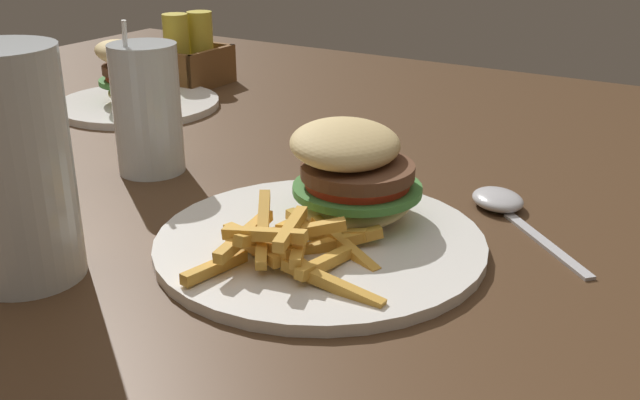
{
  "coord_description": "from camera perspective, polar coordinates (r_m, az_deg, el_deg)",
  "views": [
    {
      "loc": [
        -0.57,
        -0.55,
        1.05
      ],
      "look_at": [
        -0.08,
        -0.25,
        0.81
      ],
      "focal_mm": 42.0,
      "sensor_mm": 36.0,
      "label": 1
    }
  ],
  "objects": [
    {
      "name": "meal_plate_far",
      "position": [
        1.1,
        -13.96,
        8.44
      ],
      "size": [
        0.23,
        0.23,
        0.1
      ],
      "color": "white",
      "rests_on": "dining_table"
    },
    {
      "name": "meal_plate_near",
      "position": [
        0.65,
        1.11,
        -0.63
      ],
      "size": [
        0.28,
        0.28,
        0.1
      ],
      "color": "white",
      "rests_on": "dining_table"
    },
    {
      "name": "juice_glass",
      "position": [
        0.83,
        -13.0,
        6.46
      ],
      "size": [
        0.07,
        0.07,
        0.17
      ],
      "color": "silver",
      "rests_on": "dining_table"
    },
    {
      "name": "dining_table",
      "position": [
        0.9,
        -11.04,
        -5.59
      ],
      "size": [
        1.38,
        1.36,
        0.77
      ],
      "color": "#4C331E",
      "rests_on": "ground_plane"
    },
    {
      "name": "spoon",
      "position": [
        0.74,
        13.65,
        -0.2
      ],
      "size": [
        0.15,
        0.15,
        0.02
      ],
      "rotation": [
        0.0,
        0.0,
        0.82
      ],
      "color": "silver",
      "rests_on": "dining_table"
    },
    {
      "name": "condiment_caddy",
      "position": [
        1.22,
        -9.9,
        10.58
      ],
      "size": [
        0.11,
        0.1,
        0.11
      ],
      "color": "brown",
      "rests_on": "dining_table"
    },
    {
      "name": "beer_glass",
      "position": [
        0.61,
        -22.3,
        2.01
      ],
      "size": [
        0.09,
        0.09,
        0.18
      ],
      "color": "silver",
      "rests_on": "dining_table"
    }
  ]
}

